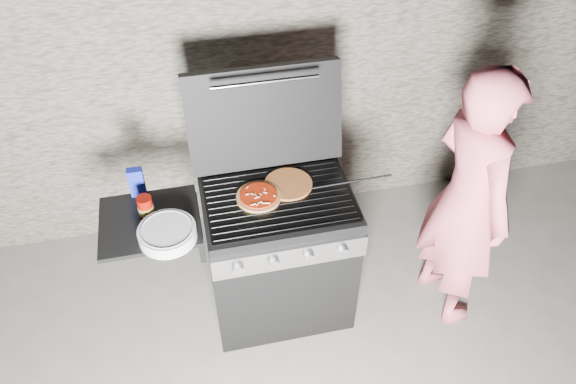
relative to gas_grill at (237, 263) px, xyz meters
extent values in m
plane|color=#655F58|center=(0.25, 0.00, -0.46)|extent=(50.00, 50.00, 0.00)
cube|color=slate|center=(0.25, 1.05, 0.44)|extent=(8.00, 0.35, 1.80)
cylinder|color=orange|center=(0.32, 0.09, 0.46)|extent=(0.33, 0.33, 0.01)
cylinder|color=#6E0A04|center=(-0.43, 0.04, 0.51)|extent=(0.10, 0.10, 0.12)
cube|color=#12209C|center=(-0.46, 0.21, 0.53)|extent=(0.08, 0.05, 0.17)
cylinder|color=silver|center=(-0.33, -0.15, 0.48)|extent=(0.30, 0.30, 0.07)
imported|color=#E15E6E|center=(1.25, -0.16, 0.38)|extent=(0.49, 0.66, 1.67)
cylinder|color=black|center=(0.64, 0.00, 0.50)|extent=(0.42, 0.08, 0.09)
camera|label=1|loc=(-0.16, -2.09, 2.48)|focal=35.00mm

